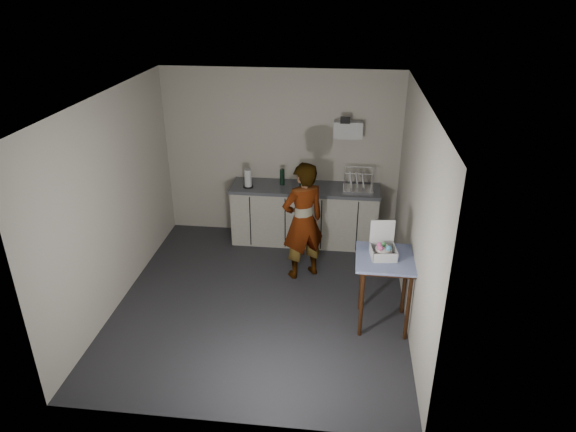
# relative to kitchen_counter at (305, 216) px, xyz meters

# --- Properties ---
(ground) EXTENTS (4.00, 4.00, 0.00)m
(ground) POSITION_rel_kitchen_counter_xyz_m (-0.40, -1.70, -0.43)
(ground) COLOR #2A2A2F
(ground) RESTS_ON ground
(wall_back) EXTENTS (3.60, 0.02, 2.60)m
(wall_back) POSITION_rel_kitchen_counter_xyz_m (-0.40, 0.29, 0.87)
(wall_back) COLOR beige
(wall_back) RESTS_ON ground
(wall_right) EXTENTS (0.02, 4.00, 2.60)m
(wall_right) POSITION_rel_kitchen_counter_xyz_m (1.39, -1.70, 0.87)
(wall_right) COLOR beige
(wall_right) RESTS_ON ground
(wall_left) EXTENTS (0.02, 4.00, 2.60)m
(wall_left) POSITION_rel_kitchen_counter_xyz_m (-2.19, -1.70, 0.87)
(wall_left) COLOR beige
(wall_left) RESTS_ON ground
(ceiling) EXTENTS (3.60, 4.00, 0.01)m
(ceiling) POSITION_rel_kitchen_counter_xyz_m (-0.40, -1.70, 2.17)
(ceiling) COLOR silver
(ceiling) RESTS_ON wall_back
(kitchen_counter) EXTENTS (2.24, 0.62, 0.91)m
(kitchen_counter) POSITION_rel_kitchen_counter_xyz_m (0.00, 0.00, 0.00)
(kitchen_counter) COLOR black
(kitchen_counter) RESTS_ON ground
(wall_shelf) EXTENTS (0.42, 0.18, 0.37)m
(wall_shelf) POSITION_rel_kitchen_counter_xyz_m (0.60, 0.22, 1.32)
(wall_shelf) COLOR white
(wall_shelf) RESTS_ON ground
(side_table) EXTENTS (0.71, 0.71, 0.91)m
(side_table) POSITION_rel_kitchen_counter_xyz_m (1.10, -2.00, 0.37)
(side_table) COLOR #3B1E0D
(side_table) RESTS_ON ground
(standing_man) EXTENTS (0.72, 0.66, 1.65)m
(standing_man) POSITION_rel_kitchen_counter_xyz_m (0.06, -1.01, 0.40)
(standing_man) COLOR #B2A593
(standing_man) RESTS_ON ground
(soap_bottle) EXTENTS (0.12, 0.12, 0.27)m
(soap_bottle) POSITION_rel_kitchen_counter_xyz_m (-0.04, 0.00, 0.62)
(soap_bottle) COLOR black
(soap_bottle) RESTS_ON kitchen_counter
(soda_can) EXTENTS (0.07, 0.07, 0.13)m
(soda_can) POSITION_rel_kitchen_counter_xyz_m (-0.01, 0.06, 0.55)
(soda_can) COLOR red
(soda_can) RESTS_ON kitchen_counter
(dark_bottle) EXTENTS (0.07, 0.07, 0.24)m
(dark_bottle) POSITION_rel_kitchen_counter_xyz_m (-0.35, 0.06, 0.61)
(dark_bottle) COLOR black
(dark_bottle) RESTS_ON kitchen_counter
(paper_towel) EXTENTS (0.16, 0.16, 0.28)m
(paper_towel) POSITION_rel_kitchen_counter_xyz_m (-0.85, -0.10, 0.61)
(paper_towel) COLOR black
(paper_towel) RESTS_ON kitchen_counter
(dish_rack) EXTENTS (0.44, 0.33, 0.31)m
(dish_rack) POSITION_rel_kitchen_counter_xyz_m (0.78, -0.01, 0.55)
(dish_rack) COLOR white
(dish_rack) RESTS_ON kitchen_counter
(bakery_box) EXTENTS (0.31, 0.32, 0.39)m
(bakery_box) POSITION_rel_kitchen_counter_xyz_m (1.05, -1.98, 0.57)
(bakery_box) COLOR white
(bakery_box) RESTS_ON side_table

